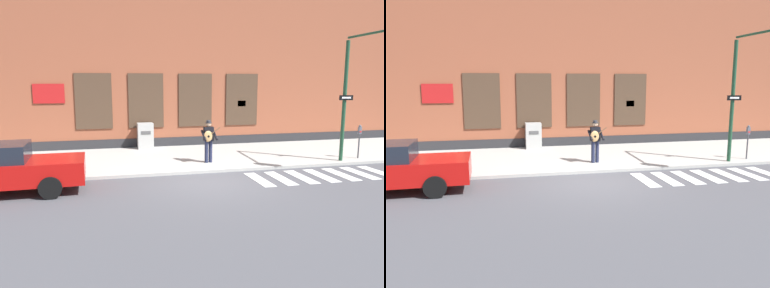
% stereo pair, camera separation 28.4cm
% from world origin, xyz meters
% --- Properties ---
extents(ground_plane, '(160.00, 160.00, 0.00)m').
position_xyz_m(ground_plane, '(0.00, 0.00, 0.00)').
color(ground_plane, '#4C4C51').
extents(sidewalk, '(28.00, 5.60, 0.11)m').
position_xyz_m(sidewalk, '(0.00, 4.05, 0.05)').
color(sidewalk, '#ADAAA3').
rests_on(sidewalk, ground).
extents(building_backdrop, '(28.00, 4.06, 8.53)m').
position_xyz_m(building_backdrop, '(-0.00, 8.84, 4.26)').
color(building_backdrop, brown).
rests_on(building_backdrop, ground).
extents(crosswalk, '(5.20, 1.90, 0.01)m').
position_xyz_m(crosswalk, '(4.22, -0.06, 0.01)').
color(crosswalk, silver).
rests_on(crosswalk, ground).
extents(red_car, '(4.65, 2.08, 1.53)m').
position_xyz_m(red_car, '(-6.31, 0.21, 0.77)').
color(red_car, '#B20F0C').
rests_on(red_car, ground).
extents(busker, '(0.72, 0.55, 1.71)m').
position_xyz_m(busker, '(0.74, 2.56, 1.09)').
color(busker, '#1E233D').
rests_on(busker, sidewalk).
extents(traffic_light, '(0.60, 3.23, 5.04)m').
position_xyz_m(traffic_light, '(6.15, 0.43, 3.62)').
color(traffic_light, '#1E472D').
rests_on(traffic_light, sidewalk).
extents(parking_meter, '(0.13, 0.11, 1.44)m').
position_xyz_m(parking_meter, '(7.22, 1.90, 1.05)').
color(parking_meter, '#47474C').
rests_on(parking_meter, sidewalk).
extents(utility_box, '(0.75, 0.60, 1.25)m').
position_xyz_m(utility_box, '(-1.37, 6.40, 0.74)').
color(utility_box, '#ADADA8').
rests_on(utility_box, sidewalk).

